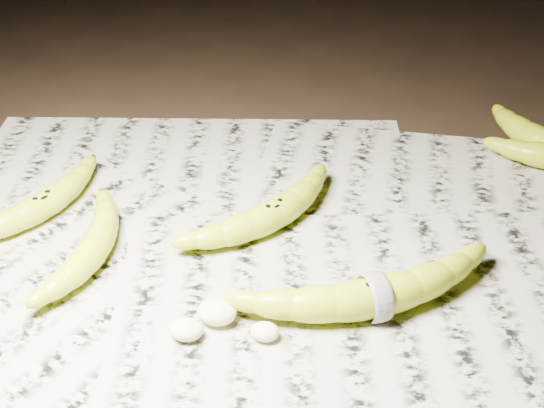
% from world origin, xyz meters
% --- Properties ---
extents(ground, '(3.00, 3.00, 0.00)m').
position_xyz_m(ground, '(0.00, 0.00, 0.00)').
color(ground, black).
rests_on(ground, ground).
extents(newspaper_patch, '(0.90, 0.70, 0.01)m').
position_xyz_m(newspaper_patch, '(0.02, 0.02, 0.00)').
color(newspaper_patch, '#A29F8B').
rests_on(newspaper_patch, ground).
extents(banana_left_a, '(0.12, 0.19, 0.03)m').
position_xyz_m(banana_left_a, '(-0.28, 0.02, 0.02)').
color(banana_left_a, '#B8D51A').
rests_on(banana_left_a, newspaper_patch).
extents(banana_left_b, '(0.06, 0.17, 0.03)m').
position_xyz_m(banana_left_b, '(-0.19, -0.04, 0.02)').
color(banana_left_b, '#B8D51A').
rests_on(banana_left_b, newspaper_patch).
extents(banana_center, '(0.16, 0.19, 0.04)m').
position_xyz_m(banana_center, '(-0.02, 0.05, 0.03)').
color(banana_center, '#B8D51A').
rests_on(banana_center, newspaper_patch).
extents(banana_taped, '(0.24, 0.17, 0.04)m').
position_xyz_m(banana_taped, '(0.10, -0.06, 0.03)').
color(banana_taped, '#B8D51A').
rests_on(banana_taped, newspaper_patch).
extents(banana_upper_b, '(0.17, 0.16, 0.04)m').
position_xyz_m(banana_upper_b, '(0.29, 0.28, 0.03)').
color(banana_upper_b, '#B8D51A').
rests_on(banana_upper_b, newspaper_patch).
extents(measuring_tape, '(0.03, 0.05, 0.05)m').
position_xyz_m(measuring_tape, '(0.10, -0.06, 0.03)').
color(measuring_tape, white).
rests_on(measuring_tape, newspaper_patch).
extents(flesh_chunk_a, '(0.04, 0.03, 0.02)m').
position_xyz_m(flesh_chunk_a, '(-0.04, -0.10, 0.02)').
color(flesh_chunk_a, '#FBF5C2').
rests_on(flesh_chunk_a, newspaper_patch).
extents(flesh_chunk_b, '(0.03, 0.03, 0.02)m').
position_xyz_m(flesh_chunk_b, '(-0.06, -0.13, 0.02)').
color(flesh_chunk_b, '#FBF5C2').
rests_on(flesh_chunk_b, newspaper_patch).
extents(flesh_chunk_c, '(0.03, 0.02, 0.02)m').
position_xyz_m(flesh_chunk_c, '(0.01, -0.12, 0.02)').
color(flesh_chunk_c, '#FBF5C2').
rests_on(flesh_chunk_c, newspaper_patch).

